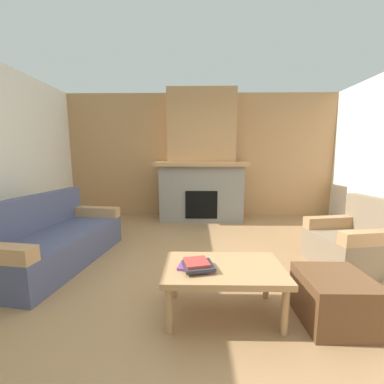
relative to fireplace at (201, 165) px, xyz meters
The scene contains 8 objects.
ground 2.87m from the fireplace, 90.00° to the right, with size 9.00×9.00×0.00m, color #9E754C.
wall_back_wood_panel 0.42m from the fireplace, 90.00° to the left, with size 6.00×0.12×2.70m, color #A87A4C.
fireplace is the anchor object (origin of this frame).
couch 3.06m from the fireplace, 130.74° to the right, with size 1.08×1.90×0.85m.
armchair 3.02m from the fireplace, 51.18° to the right, with size 0.87×0.87×0.85m.
coffee_table 3.27m from the fireplace, 87.72° to the right, with size 1.00×0.60×0.43m.
ottoman 3.55m from the fireplace, 72.72° to the right, with size 0.52×0.52×0.40m, color brown.
book_stack_near_edge 3.31m from the fireplace, 91.74° to the right, with size 0.32×0.26×0.07m.
Camera 1 is at (-0.11, -2.44, 1.35)m, focal length 22.24 mm.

